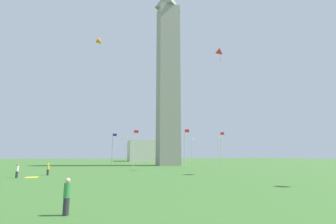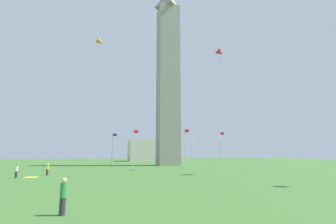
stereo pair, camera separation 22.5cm
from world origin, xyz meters
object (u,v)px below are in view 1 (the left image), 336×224
object	(u,v)px
kite_orange_delta	(100,42)
kite_red_delta	(220,53)
flagpole_se	(126,149)
person_white_shirt	(17,171)
flagpole_s	(112,148)
picnic_blanket_near_first_person	(32,177)
flagpole_sw	(134,147)
flagpole_e	(157,149)
obelisk_monument	(168,72)
flagpole_nw	(221,147)
flagpole_ne	(192,149)
flagpole_n	(218,149)
distant_building	(148,151)
flagpole_w	(185,146)
person_yellow_shirt	(48,169)
person_green_shirt	(67,197)

from	to	relation	value
kite_orange_delta	kite_red_delta	distance (m)	32.79
flagpole_se	person_white_shirt	bearing A→B (deg)	-111.92
person_white_shirt	kite_orange_delta	bearing A→B (deg)	59.20
flagpole_se	flagpole_s	bearing A→B (deg)	-112.50
picnic_blanket_near_first_person	flagpole_sw	bearing A→B (deg)	52.45
picnic_blanket_near_first_person	flagpole_s	bearing A→B (deg)	70.53
flagpole_e	flagpole_sw	bearing A→B (deg)	-112.50
obelisk_monument	flagpole_sw	distance (m)	26.26
flagpole_nw	flagpole_ne	bearing A→B (deg)	90.00
flagpole_n	kite_orange_delta	distance (m)	43.95
flagpole_se	kite_orange_delta	world-z (taller)	kite_orange_delta
flagpole_sw	distant_building	size ratio (longest dim) A/B	0.46
flagpole_w	kite_red_delta	distance (m)	20.91
kite_orange_delta	distant_building	distance (m)	60.99
flagpole_n	picnic_blanket_near_first_person	distance (m)	50.55
flagpole_nw	person_yellow_shirt	world-z (taller)	flagpole_nw
person_white_shirt	person_yellow_shirt	distance (m)	4.46
flagpole_sw	person_yellow_shirt	world-z (taller)	flagpole_sw
obelisk_monument	picnic_blanket_near_first_person	size ratio (longest dim) A/B	29.18
flagpole_n	flagpole_s	xyz separation A→B (m)	(-29.80, 0.00, 0.00)
picnic_blanket_near_first_person	flagpole_e	bearing A→B (deg)	60.40
flagpole_n	flagpole_sw	distance (m)	27.53
flagpole_s	person_yellow_shirt	size ratio (longest dim) A/B	5.03
obelisk_monument	person_yellow_shirt	world-z (taller)	obelisk_monument
flagpole_e	flagpole_w	world-z (taller)	same
flagpole_ne	kite_orange_delta	size ratio (longest dim) A/B	2.58
flagpole_ne	flagpole_se	xyz separation A→B (m)	(-21.07, 0.00, 0.00)
person_white_shirt	kite_orange_delta	distance (m)	42.73
flagpole_sw	person_green_shirt	size ratio (longest dim) A/B	4.87
person_yellow_shirt	kite_orange_delta	bearing A→B (deg)	5.32
flagpole_e	kite_orange_delta	distance (m)	37.91
obelisk_monument	flagpole_nw	bearing A→B (deg)	-44.84
flagpole_s	kite_red_delta	size ratio (longest dim) A/B	2.85
person_white_shirt	kite_red_delta	distance (m)	40.19
flagpole_e	person_white_shirt	size ratio (longest dim) A/B	4.91
flagpole_sw	picnic_blanket_near_first_person	xyz separation A→B (m)	(-14.98, -19.48, -4.60)
distant_building	person_yellow_shirt	bearing A→B (deg)	-109.72
picnic_blanket_near_first_person	flagpole_ne	bearing A→B (deg)	48.37
kite_orange_delta	kite_red_delta	bearing A→B (deg)	-39.18
obelisk_monument	kite_red_delta	size ratio (longest dim) A/B	17.75
person_yellow_shirt	distant_building	bearing A→B (deg)	-2.79
flagpole_w	obelisk_monument	bearing A→B (deg)	90.22
person_white_shirt	picnic_blanket_near_first_person	distance (m)	1.88
flagpole_se	picnic_blanket_near_first_person	world-z (taller)	flagpole_se
flagpole_ne	flagpole_sw	size ratio (longest dim) A/B	1.00
flagpole_sw	person_green_shirt	xyz separation A→B (m)	(-7.61, -41.89, -3.75)
obelisk_monument	flagpole_se	xyz separation A→B (m)	(-10.48, 10.54, -21.66)
kite_orange_delta	obelisk_monument	bearing A→B (deg)	7.80
flagpole_nw	distant_building	size ratio (longest dim) A/B	0.46
flagpole_nw	kite_orange_delta	bearing A→B (deg)	165.12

